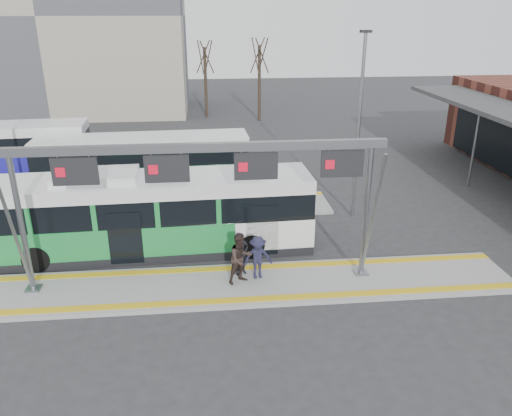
{
  "coord_description": "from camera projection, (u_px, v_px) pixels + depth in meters",
  "views": [
    {
      "loc": [
        -0.12,
        -15.91,
        9.43
      ],
      "look_at": [
        1.77,
        3.0,
        1.89
      ],
      "focal_mm": 35.0,
      "sensor_mm": 36.0,
      "label": 1
    }
  ],
  "objects": [
    {
      "name": "passenger_c",
      "position": [
        258.0,
        257.0,
        18.31
      ],
      "size": [
        1.14,
        0.73,
        1.67
      ],
      "primitive_type": "imported",
      "rotation": [
        0.0,
        0.0,
        0.11
      ],
      "color": "#1F1E37",
      "rests_on": "platform_main"
    },
    {
      "name": "tactile_main",
      "position": [
        216.0,
        284.0,
        18.15
      ],
      "size": [
        22.0,
        2.65,
        0.02
      ],
      "color": "gold",
      "rests_on": "platform_main"
    },
    {
      "name": "gantry",
      "position": [
        202.0,
        174.0,
        16.82
      ],
      "size": [
        13.0,
        1.68,
        5.2
      ],
      "color": "slate",
      "rests_on": "platform_main"
    },
    {
      "name": "passenger_a",
      "position": [
        241.0,
        254.0,
        18.57
      ],
      "size": [
        0.72,
        0.63,
        1.68
      ],
      "primitive_type": "imported",
      "rotation": [
        0.0,
        0.0,
        0.45
      ],
      "color": "black",
      "rests_on": "platform_main"
    },
    {
      "name": "tactile_second",
      "position": [
        135.0,
        200.0,
        26.24
      ],
      "size": [
        20.0,
        0.35,
        0.02
      ],
      "color": "gold",
      "rests_on": "platform_second"
    },
    {
      "name": "lamp_east",
      "position": [
        359.0,
        124.0,
        22.97
      ],
      "size": [
        0.5,
        0.25,
        8.65
      ],
      "color": "slate",
      "rests_on": "ground"
    },
    {
      "name": "hero_bus",
      "position": [
        154.0,
        215.0,
        20.48
      ],
      "size": [
        12.94,
        3.18,
        3.53
      ],
      "rotation": [
        0.0,
        0.0,
        0.04
      ],
      "color": "black",
      "rests_on": "ground"
    },
    {
      "name": "ground",
      "position": [
        216.0,
        288.0,
        18.21
      ],
      "size": [
        120.0,
        120.0,
        0.0
      ],
      "primitive_type": "plane",
      "color": "#2D2D30",
      "rests_on": "ground"
    },
    {
      "name": "platform_second",
      "position": [
        133.0,
        209.0,
        25.21
      ],
      "size": [
        20.0,
        3.0,
        0.15
      ],
      "primitive_type": "cube",
      "color": "gray",
      "rests_on": "ground"
    },
    {
      "name": "passenger_b",
      "position": [
        241.0,
        259.0,
        17.96
      ],
      "size": [
        1.16,
        1.08,
        1.91
      ],
      "primitive_type": "imported",
      "rotation": [
        0.0,
        0.0,
        0.5
      ],
      "color": "#2F231F",
      "rests_on": "platform_main"
    },
    {
      "name": "tree_left",
      "position": [
        205.0,
        57.0,
        45.39
      ],
      "size": [
        1.4,
        1.4,
        7.19
      ],
      "color": "#382B21",
      "rests_on": "ground"
    },
    {
      "name": "apartment_block",
      "position": [
        54.0,
        13.0,
        46.8
      ],
      "size": [
        24.5,
        12.5,
        18.4
      ],
      "color": "#A09885",
      "rests_on": "ground"
    },
    {
      "name": "platform_main",
      "position": [
        216.0,
        286.0,
        18.18
      ],
      "size": [
        22.0,
        3.0,
        0.15
      ],
      "primitive_type": "cube",
      "color": "gray",
      "rests_on": "ground"
    },
    {
      "name": "tree_mid",
      "position": [
        259.0,
        56.0,
        43.83
      ],
      "size": [
        1.4,
        1.4,
        7.5
      ],
      "color": "#382B21",
      "rests_on": "ground"
    },
    {
      "name": "bg_bus_green",
      "position": [
        144.0,
        162.0,
        28.21
      ],
      "size": [
        11.83,
        2.98,
        2.93
      ],
      "rotation": [
        0.0,
        0.0,
        0.04
      ],
      "color": "black",
      "rests_on": "ground"
    }
  ]
}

